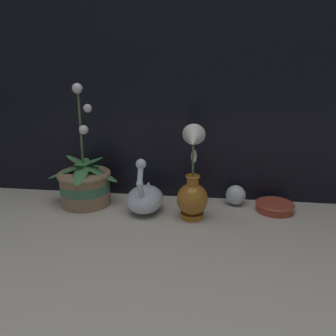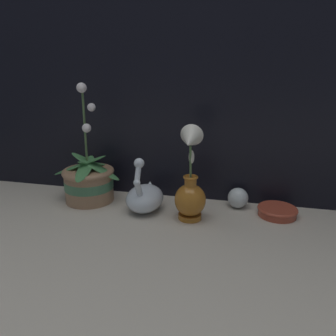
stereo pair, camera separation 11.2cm
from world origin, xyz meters
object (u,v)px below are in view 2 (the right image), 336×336
swan_figurine (145,196)px  glass_sphere (238,198)px  orchid_potted_plant (89,181)px  blue_vase (190,187)px  amber_dish (277,211)px

swan_figurine → glass_sphere: size_ratio=2.80×
orchid_potted_plant → glass_sphere: 0.55m
blue_vase → glass_sphere: (0.15, 0.14, -0.08)m
orchid_potted_plant → blue_vase: orchid_potted_plant is taller
blue_vase → glass_sphere: size_ratio=4.34×
orchid_potted_plant → glass_sphere: bearing=6.3°
glass_sphere → amber_dish: (0.13, -0.04, -0.02)m
glass_sphere → blue_vase: bearing=-138.3°
blue_vase → glass_sphere: blue_vase is taller
swan_figurine → glass_sphere: swan_figurine is taller
orchid_potted_plant → blue_vase: (0.39, -0.08, 0.04)m
orchid_potted_plant → blue_vase: 0.40m
orchid_potted_plant → amber_dish: size_ratio=3.25×
orchid_potted_plant → swan_figurine: size_ratio=2.12×
orchid_potted_plant → glass_sphere: orchid_potted_plant is taller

